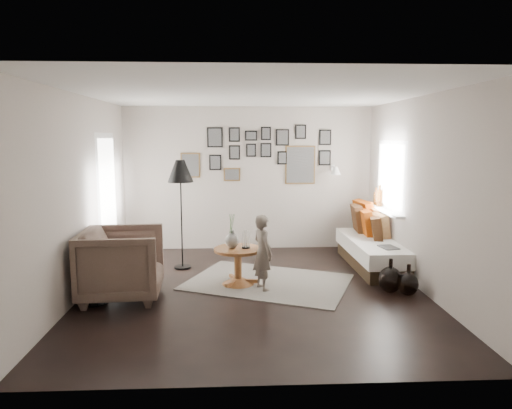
{
  "coord_description": "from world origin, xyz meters",
  "views": [
    {
      "loc": [
        -0.26,
        -5.93,
        2.04
      ],
      "look_at": [
        0.05,
        0.5,
        1.1
      ],
      "focal_mm": 32.0,
      "sensor_mm": 36.0,
      "label": 1
    }
  ],
  "objects_px": {
    "floor_lamp": "(180,175)",
    "magazine_basket": "(95,289)",
    "vase": "(232,238)",
    "armchair": "(122,264)",
    "daybed": "(375,246)",
    "demijohn_small": "(408,284)",
    "pedestal_table": "(238,268)",
    "child": "(263,253)",
    "demijohn_large": "(390,280)"
  },
  "relations": [
    {
      "from": "demijohn_small",
      "to": "floor_lamp",
      "type": "bearing_deg",
      "value": 155.33
    },
    {
      "from": "armchair",
      "to": "child",
      "type": "distance_m",
      "value": 1.83
    },
    {
      "from": "armchair",
      "to": "floor_lamp",
      "type": "height_order",
      "value": "floor_lamp"
    },
    {
      "from": "daybed",
      "to": "floor_lamp",
      "type": "xyz_separation_m",
      "value": [
        -3.09,
        -0.02,
        1.16
      ]
    },
    {
      "from": "demijohn_large",
      "to": "child",
      "type": "relative_size",
      "value": 0.45
    },
    {
      "from": "floor_lamp",
      "to": "demijohn_large",
      "type": "relative_size",
      "value": 3.71
    },
    {
      "from": "magazine_basket",
      "to": "armchair",
      "type": "bearing_deg",
      "value": 27.56
    },
    {
      "from": "demijohn_large",
      "to": "demijohn_small",
      "type": "xyz_separation_m",
      "value": [
        0.2,
        -0.12,
        -0.02
      ]
    },
    {
      "from": "armchair",
      "to": "demijohn_large",
      "type": "relative_size",
      "value": 2.18
    },
    {
      "from": "daybed",
      "to": "demijohn_small",
      "type": "height_order",
      "value": "daybed"
    },
    {
      "from": "child",
      "to": "pedestal_table",
      "type": "bearing_deg",
      "value": 30.95
    },
    {
      "from": "vase",
      "to": "demijohn_small",
      "type": "bearing_deg",
      "value": -13.89
    },
    {
      "from": "magazine_basket",
      "to": "demijohn_small",
      "type": "bearing_deg",
      "value": 1.19
    },
    {
      "from": "armchair",
      "to": "magazine_basket",
      "type": "height_order",
      "value": "armchair"
    },
    {
      "from": "demijohn_large",
      "to": "demijohn_small",
      "type": "bearing_deg",
      "value": -31.38
    },
    {
      "from": "demijohn_large",
      "to": "magazine_basket",
      "type": "bearing_deg",
      "value": -176.95
    },
    {
      "from": "pedestal_table",
      "to": "armchair",
      "type": "height_order",
      "value": "armchair"
    },
    {
      "from": "magazine_basket",
      "to": "pedestal_table",
      "type": "bearing_deg",
      "value": 19.45
    },
    {
      "from": "magazine_basket",
      "to": "daybed",
      "type": "bearing_deg",
      "value": 20.87
    },
    {
      "from": "vase",
      "to": "armchair",
      "type": "xyz_separation_m",
      "value": [
        -1.4,
        -0.49,
        -0.22
      ]
    },
    {
      "from": "vase",
      "to": "magazine_basket",
      "type": "distance_m",
      "value": 1.89
    },
    {
      "from": "demijohn_small",
      "to": "child",
      "type": "bearing_deg",
      "value": 170.31
    },
    {
      "from": "vase",
      "to": "daybed",
      "type": "distance_m",
      "value": 2.48
    },
    {
      "from": "vase",
      "to": "armchair",
      "type": "bearing_deg",
      "value": -160.67
    },
    {
      "from": "vase",
      "to": "magazine_basket",
      "type": "relative_size",
      "value": 1.3
    },
    {
      "from": "floor_lamp",
      "to": "demijohn_small",
      "type": "height_order",
      "value": "floor_lamp"
    },
    {
      "from": "demijohn_large",
      "to": "vase",
      "type": "bearing_deg",
      "value": 167.96
    },
    {
      "from": "armchair",
      "to": "demijohn_small",
      "type": "bearing_deg",
      "value": -94.98
    },
    {
      "from": "armchair",
      "to": "child",
      "type": "xyz_separation_m",
      "value": [
        1.81,
        0.25,
        0.06
      ]
    },
    {
      "from": "armchair",
      "to": "pedestal_table",
      "type": "bearing_deg",
      "value": -76.14
    },
    {
      "from": "magazine_basket",
      "to": "demijohn_large",
      "type": "height_order",
      "value": "demijohn_large"
    },
    {
      "from": "daybed",
      "to": "demijohn_large",
      "type": "xyz_separation_m",
      "value": [
        -0.2,
        -1.32,
        -0.13
      ]
    },
    {
      "from": "magazine_basket",
      "to": "demijohn_large",
      "type": "distance_m",
      "value": 3.81
    },
    {
      "from": "floor_lamp",
      "to": "demijohn_large",
      "type": "bearing_deg",
      "value": -24.18
    },
    {
      "from": "child",
      "to": "floor_lamp",
      "type": "bearing_deg",
      "value": 22.89
    },
    {
      "from": "pedestal_table",
      "to": "child",
      "type": "distance_m",
      "value": 0.49
    },
    {
      "from": "pedestal_table",
      "to": "demijohn_small",
      "type": "relative_size",
      "value": 1.59
    },
    {
      "from": "vase",
      "to": "magazine_basket",
      "type": "height_order",
      "value": "vase"
    },
    {
      "from": "pedestal_table",
      "to": "vase",
      "type": "bearing_deg",
      "value": 165.96
    },
    {
      "from": "vase",
      "to": "floor_lamp",
      "type": "xyz_separation_m",
      "value": [
        -0.79,
        0.85,
        0.8
      ]
    },
    {
      "from": "floor_lamp",
      "to": "demijohn_small",
      "type": "bearing_deg",
      "value": -24.67
    },
    {
      "from": "daybed",
      "to": "demijohn_small",
      "type": "relative_size",
      "value": 4.85
    },
    {
      "from": "pedestal_table",
      "to": "child",
      "type": "relative_size",
      "value": 0.65
    },
    {
      "from": "floor_lamp",
      "to": "magazine_basket",
      "type": "distance_m",
      "value": 2.18
    },
    {
      "from": "vase",
      "to": "child",
      "type": "xyz_separation_m",
      "value": [
        0.41,
        -0.25,
        -0.16
      ]
    },
    {
      "from": "pedestal_table",
      "to": "armchair",
      "type": "relative_size",
      "value": 0.67
    },
    {
      "from": "pedestal_table",
      "to": "vase",
      "type": "relative_size",
      "value": 1.4
    },
    {
      "from": "child",
      "to": "demijohn_small",
      "type": "bearing_deg",
      "value": -124.47
    },
    {
      "from": "pedestal_table",
      "to": "vase",
      "type": "distance_m",
      "value": 0.44
    },
    {
      "from": "vase",
      "to": "demijohn_large",
      "type": "relative_size",
      "value": 1.04
    }
  ]
}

